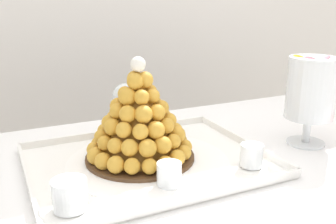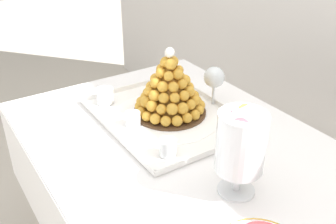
# 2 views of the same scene
# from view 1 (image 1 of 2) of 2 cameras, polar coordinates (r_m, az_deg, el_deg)

# --- Properties ---
(buffet_table) EXTENTS (1.30, 0.86, 0.78)m
(buffet_table) POSITION_cam_1_polar(r_m,az_deg,el_deg) (1.03, 9.42, -12.06)
(buffet_table) COLOR brown
(buffet_table) RESTS_ON ground_plane
(serving_tray) EXTENTS (0.55, 0.42, 0.02)m
(serving_tray) POSITION_cam_1_polar(r_m,az_deg,el_deg) (0.92, -2.92, -7.38)
(serving_tray) COLOR white
(serving_tray) RESTS_ON buffet_table
(croquembouche) EXTENTS (0.26, 0.26, 0.24)m
(croquembouche) POSITION_cam_1_polar(r_m,az_deg,el_deg) (0.90, -4.25, -1.37)
(croquembouche) COLOR #4C331E
(croquembouche) RESTS_ON serving_tray
(dessert_cup_left) EXTENTS (0.06, 0.06, 0.06)m
(dessert_cup_left) POSITION_cam_1_polar(r_m,az_deg,el_deg) (0.74, -14.29, -11.83)
(dessert_cup_left) COLOR silver
(dessert_cup_left) RESTS_ON serving_tray
(dessert_cup_mid_left) EXTENTS (0.05, 0.05, 0.05)m
(dessert_cup_mid_left) POSITION_cam_1_polar(r_m,az_deg,el_deg) (0.80, 0.17, -9.22)
(dessert_cup_mid_left) COLOR silver
(dessert_cup_mid_left) RESTS_ON serving_tray
(dessert_cup_centre) EXTENTS (0.05, 0.05, 0.05)m
(dessert_cup_centre) POSITION_cam_1_polar(r_m,az_deg,el_deg) (0.91, 12.18, -6.36)
(dessert_cup_centre) COLOR silver
(dessert_cup_centre) RESTS_ON serving_tray
(macaron_goblet) EXTENTS (0.13, 0.13, 0.25)m
(macaron_goblet) POSITION_cam_1_polar(r_m,az_deg,el_deg) (1.06, 20.30, 3.16)
(macaron_goblet) COLOR white
(macaron_goblet) RESTS_ON buffet_table
(wine_glass) EXTENTS (0.08, 0.08, 0.15)m
(wine_glass) POSITION_cam_1_polar(r_m,az_deg,el_deg) (1.07, -6.18, 1.97)
(wine_glass) COLOR silver
(wine_glass) RESTS_ON buffet_table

